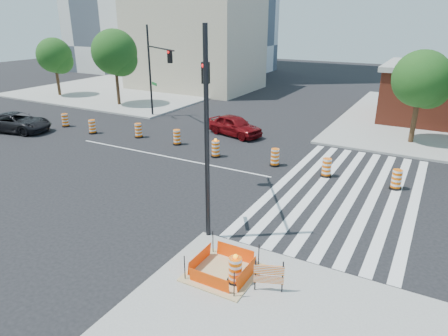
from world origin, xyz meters
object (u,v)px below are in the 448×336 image
Objects in this scene: signal_pole_se at (206,109)px; dark_suv at (17,122)px; signal_pole_nw at (156,65)px; red_coupe at (235,126)px.

dark_suv is at bearing 44.39° from signal_pole_se.
dark_suv is 0.65× the size of signal_pole_se.
signal_pole_se is 18.07m from signal_pole_nw.
red_coupe is 0.59× the size of signal_pole_nw.
red_coupe reaches higher than dark_suv.
dark_suv is (-14.82, -7.00, -0.03)m from red_coupe.
signal_pole_se is at bearing -13.57° from signal_pole_nw.
signal_pole_se is at bearing -116.73° from dark_suv.
dark_suv is at bearing 130.31° from red_coupe.
dark_suv is 0.69× the size of signal_pole_nw.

